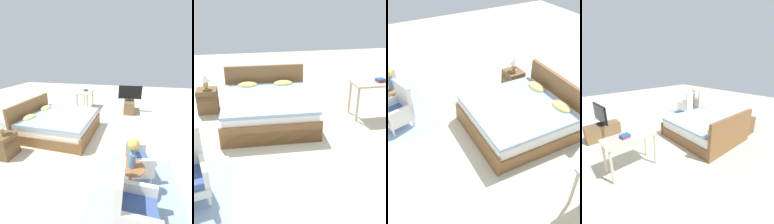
% 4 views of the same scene
% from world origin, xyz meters
% --- Properties ---
extents(ground_plane, '(16.00, 16.00, 0.00)m').
position_xyz_m(ground_plane, '(0.00, 0.00, 0.00)').
color(ground_plane, beige).
extents(bed, '(1.88, 2.03, 0.96)m').
position_xyz_m(bed, '(-0.14, 1.15, 0.30)').
color(bed, brown).
rests_on(bed, ground_plane).
extents(nightstand, '(0.44, 0.41, 0.54)m').
position_xyz_m(nightstand, '(-1.43, 1.84, 0.27)').
color(nightstand, brown).
rests_on(nightstand, ground_plane).
extents(table_lamp, '(0.22, 0.22, 0.33)m').
position_xyz_m(table_lamp, '(-1.43, 1.84, 0.76)').
color(table_lamp, tan).
rests_on(table_lamp, nightstand).
extents(vanity_desk, '(1.04, 0.52, 0.77)m').
position_xyz_m(vanity_desk, '(2.16, 1.01, 0.65)').
color(vanity_desk, beige).
rests_on(vanity_desk, ground_plane).
extents(book_stack, '(0.20, 0.17, 0.07)m').
position_xyz_m(book_stack, '(2.24, 1.01, 0.80)').
color(book_stack, '#AD2823').
rests_on(book_stack, vanity_desk).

